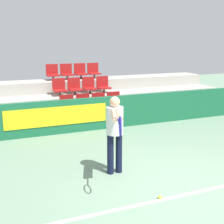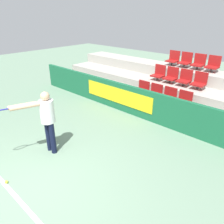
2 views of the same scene
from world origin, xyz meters
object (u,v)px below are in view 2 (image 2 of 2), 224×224
at_px(stadium_chair_0, 142,90).
at_px(stadium_chair_9, 185,61).
at_px(stadium_chair_4, 159,73).
at_px(tennis_ball, 6,182).
at_px(stadium_chair_10, 199,63).
at_px(stadium_chair_6, 185,79).
at_px(stadium_chair_11, 213,65).
at_px(stadium_chair_7, 199,82).
at_px(stadium_chair_5, 171,76).
at_px(stadium_chair_1, 155,93).
at_px(stadium_chair_2, 169,97).
at_px(stadium_chair_3, 184,101).
at_px(tennis_player, 44,117).
at_px(stadium_chair_8, 173,59).

xyz_separation_m(stadium_chair_0, stadium_chair_9, (0.52, 2.02, 0.79)).
xyz_separation_m(stadium_chair_4, tennis_ball, (0.27, -6.03, -1.01)).
distance_m(stadium_chair_4, stadium_chair_10, 1.50).
xyz_separation_m(stadium_chair_6, stadium_chair_9, (-0.52, 1.01, 0.39)).
bearing_deg(stadium_chair_10, stadium_chair_0, -117.11).
bearing_deg(stadium_chair_11, stadium_chair_7, -90.00).
bearing_deg(stadium_chair_6, stadium_chair_5, 180.00).
bearing_deg(tennis_ball, stadium_chair_1, 87.21).
distance_m(stadium_chair_2, tennis_ball, 5.11).
height_order(stadium_chair_0, stadium_chair_7, stadium_chair_7).
distance_m(stadium_chair_0, stadium_chair_4, 1.09).
distance_m(stadium_chair_9, stadium_chair_11, 1.04).
bearing_deg(stadium_chair_1, stadium_chair_11, 62.89).
bearing_deg(stadium_chair_3, stadium_chair_7, 90.00).
bearing_deg(stadium_chair_1, tennis_player, -98.29).
bearing_deg(tennis_player, stadium_chair_6, 96.36).
distance_m(stadium_chair_7, stadium_chair_9, 1.50).
distance_m(stadium_chair_4, tennis_ball, 6.12).
distance_m(stadium_chair_7, tennis_ball, 6.24).
distance_m(stadium_chair_4, stadium_chair_7, 1.55).
relative_size(stadium_chair_6, stadium_chair_8, 1.00).
xyz_separation_m(stadium_chair_5, stadium_chair_6, (0.52, 0.00, 0.00)).
bearing_deg(stadium_chair_5, stadium_chair_3, -44.32).
bearing_deg(stadium_chair_9, stadium_chair_4, -117.11).
relative_size(stadium_chair_9, tennis_player, 0.36).
relative_size(stadium_chair_5, stadium_chair_9, 1.00).
height_order(stadium_chair_11, tennis_ball, stadium_chair_11).
distance_m(stadium_chair_3, stadium_chair_11, 2.17).
xyz_separation_m(stadium_chair_0, stadium_chair_5, (0.52, 1.01, 0.39)).
distance_m(stadium_chair_3, tennis_player, 4.15).
bearing_deg(stadium_chair_0, tennis_ball, -86.89).
bearing_deg(stadium_chair_10, stadium_chair_8, 180.00).
xyz_separation_m(stadium_chair_5, stadium_chair_8, (-0.52, 1.01, 0.39)).
distance_m(stadium_chair_10, tennis_ball, 7.22).
xyz_separation_m(tennis_player, tennis_ball, (0.31, -1.20, -0.93)).
bearing_deg(tennis_player, tennis_ball, -56.55).
bearing_deg(stadium_chair_4, stadium_chair_9, 62.89).
bearing_deg(stadium_chair_4, tennis_player, -90.46).
bearing_deg(stadium_chair_2, stadium_chair_11, 75.64).
height_order(stadium_chair_1, stadium_chair_4, stadium_chair_4).
height_order(stadium_chair_6, stadium_chair_11, stadium_chair_11).
xyz_separation_m(stadium_chair_2, stadium_chair_7, (0.52, 1.01, 0.39)).
xyz_separation_m(stadium_chair_2, tennis_ball, (-0.76, -5.02, -0.61)).
height_order(stadium_chair_6, stadium_chair_7, same).
relative_size(stadium_chair_4, stadium_chair_7, 1.00).
height_order(stadium_chair_7, stadium_chair_9, stadium_chair_9).
distance_m(stadium_chair_1, stadium_chair_11, 2.40).
bearing_deg(stadium_chair_3, stadium_chair_5, 135.68).
bearing_deg(stadium_chair_5, stadium_chair_6, 0.00).
relative_size(stadium_chair_1, stadium_chair_7, 1.00).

